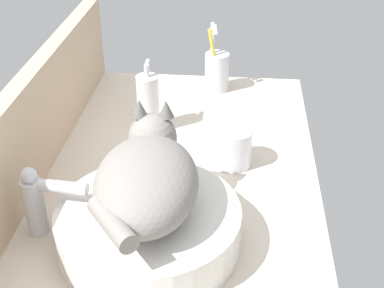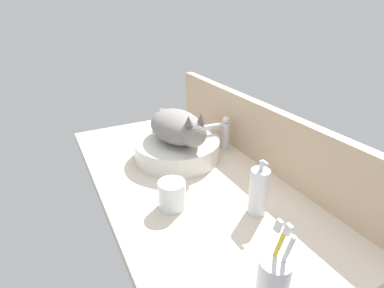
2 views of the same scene
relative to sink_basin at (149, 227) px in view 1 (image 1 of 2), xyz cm
name	(u,v)px [view 1 (image 1 of 2)]	position (x,y,z in cm)	size (l,w,h in cm)	color
ground_plane	(170,202)	(14.45, -1.64, -5.71)	(112.68, 59.45, 4.00)	beige
backsplash_panel	(23,140)	(14.45, 26.28, 7.10)	(112.68, 3.60, 21.61)	#CCAD8C
sink_basin	(149,227)	(0.00, 0.00, 0.00)	(31.46, 31.46, 7.42)	silver
cat	(147,177)	(1.36, 0.16, 9.47)	(32.42, 18.56, 14.00)	gray
faucet	(40,199)	(1.37, 19.10, 3.60)	(3.61, 11.85, 13.60)	silver
soap_dispenser	(148,103)	(39.44, 6.38, 3.25)	(5.20, 5.20, 16.93)	silver
toothbrush_cup	(217,71)	(62.45, -8.25, 1.77)	(6.42, 6.42, 18.71)	silver
water_glass	(233,149)	(26.39, -13.72, -0.02)	(7.85, 7.85, 8.35)	white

